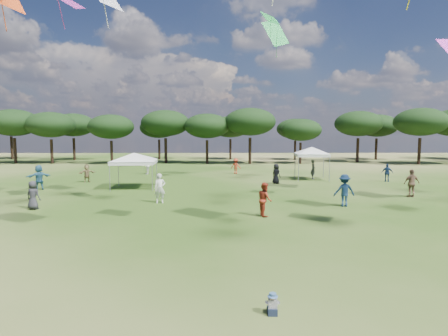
{
  "coord_description": "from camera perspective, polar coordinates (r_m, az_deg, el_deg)",
  "views": [
    {
      "loc": [
        -0.76,
        -6.48,
        4.4
      ],
      "look_at": [
        -0.64,
        6.0,
        3.18
      ],
      "focal_mm": 30.0,
      "sensor_mm": 36.0,
      "label": 1
    }
  ],
  "objects": [
    {
      "name": "tent_right",
      "position": [
        34.91,
        13.25,
        2.94
      ],
      "size": [
        5.74,
        5.74,
        3.3
      ],
      "rotation": [
        0.0,
        0.0,
        -0.08
      ],
      "color": "gray",
      "rests_on": "ground"
    },
    {
      "name": "tree_line",
      "position": [
        53.99,
        2.81,
        6.68
      ],
      "size": [
        108.78,
        17.63,
        7.77
      ],
      "color": "black",
      "rests_on": "ground"
    },
    {
      "name": "festival_crowd",
      "position": [
        28.76,
        -2.54,
        -1.42
      ],
      "size": [
        29.7,
        20.48,
        1.9
      ],
      "color": "navy",
      "rests_on": "ground"
    },
    {
      "name": "tent_left",
      "position": [
        29.77,
        -13.55,
        2.03
      ],
      "size": [
        6.6,
        6.6,
        3.05
      ],
      "rotation": [
        0.0,
        0.0,
        0.06
      ],
      "color": "gray",
      "rests_on": "ground"
    },
    {
      "name": "toddler",
      "position": [
        9.66,
        7.4,
        -19.94
      ],
      "size": [
        0.36,
        0.4,
        0.54
      ],
      "rotation": [
        0.0,
        0.0,
        -0.05
      ],
      "color": "#161E32",
      "rests_on": "ground"
    }
  ]
}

